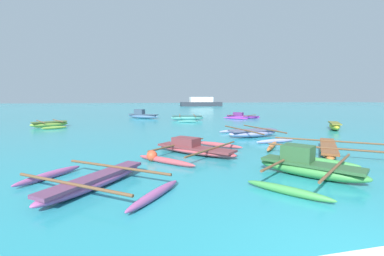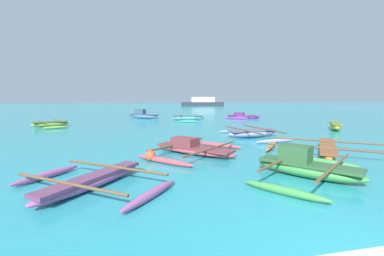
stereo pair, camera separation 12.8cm
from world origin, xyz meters
TOP-DOWN VIEW (x-y plane):
  - moored_boat_0 at (-9.33, 19.34)m, footprint 2.97×3.68m
  - moored_boat_1 at (1.96, 22.89)m, footprint 3.23×4.78m
  - moored_boat_2 at (8.36, 24.45)m, footprint 4.55×4.50m
  - moored_boat_3 at (1.63, 4.37)m, footprint 4.11×3.80m
  - moored_boat_4 at (-2.25, 26.29)m, footprint 3.41×2.96m
  - moored_boat_5 at (3.36, 11.42)m, footprint 3.05×4.44m
  - moored_boat_6 at (4.46, 6.93)m, footprint 4.98×4.62m
  - moored_boat_7 at (-0.81, 7.90)m, footprint 4.39×4.32m
  - moored_boat_8 at (-3.98, 4.70)m, footprint 4.02×3.72m
  - moored_boat_9 at (10.43, 13.36)m, footprint 1.92×2.40m
  - mooring_buoy_0 at (-2.49, 7.07)m, footprint 0.38×0.38m
  - distant_ferry at (14.62, 66.07)m, footprint 11.28×2.48m

SIDE VIEW (x-z plane):
  - moored_boat_8 at x=-3.98m, z-range -0.01..0.35m
  - moored_boat_6 at x=4.46m, z-range -0.01..0.37m
  - mooring_buoy_0 at x=-2.49m, z-range 0.00..0.38m
  - moored_boat_2 at x=8.36m, z-range -0.11..0.51m
  - moored_boat_7 at x=-0.81m, z-range -0.10..0.51m
  - moored_boat_5 at x=3.36m, z-range -0.01..0.47m
  - moored_boat_0 at x=-9.33m, z-range -0.01..0.47m
  - moored_boat_1 at x=1.96m, z-range -0.01..0.52m
  - moored_boat_9 at x=10.43m, z-range 0.03..0.52m
  - moored_boat_3 at x=1.63m, z-range -0.15..0.70m
  - moored_boat_4 at x=-2.25m, z-range -0.14..0.83m
  - distant_ferry at x=14.62m, z-range -0.23..2.25m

